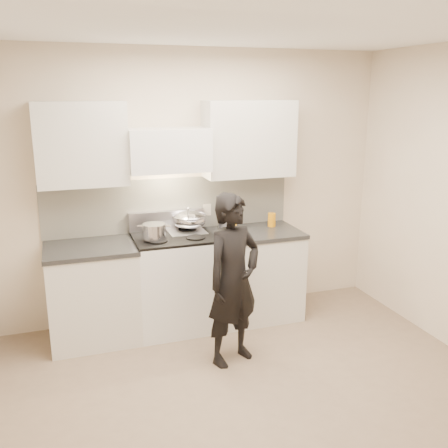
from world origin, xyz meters
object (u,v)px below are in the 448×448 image
object	(u,v)px
utensil_crock	(225,218)
counter_right	(253,273)
stove	(175,282)
wok	(189,220)
person	(233,280)

from	to	relation	value
utensil_crock	counter_right	bearing A→B (deg)	-33.34
counter_right	stove	bearing A→B (deg)	-180.00
counter_right	wok	world-z (taller)	wok
stove	person	size ratio (longest dim) A/B	0.64
wok	utensil_crock	size ratio (longest dim) A/B	1.19
counter_right	utensil_crock	distance (m)	0.64
counter_right	person	size ratio (longest dim) A/B	0.62
wok	person	xyz separation A→B (m)	(0.13, -0.94, -0.31)
stove	wok	world-z (taller)	wok
stove	wok	bearing A→B (deg)	35.91
wok	utensil_crock	xyz separation A→B (m)	(0.38, 0.02, -0.02)
wok	person	world-z (taller)	person
counter_right	wok	distance (m)	0.88
stove	wok	size ratio (longest dim) A/B	2.25
wok	utensil_crock	distance (m)	0.38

